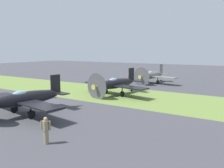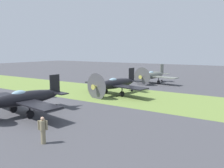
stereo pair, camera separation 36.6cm
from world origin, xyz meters
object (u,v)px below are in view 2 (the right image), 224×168
(airplane_lead, at_px, (24,98))
(airplane_wingman, at_px, (115,84))
(ground_crew_chief, at_px, (43,130))
(fuel_drum, at_px, (49,94))
(airplane_trail, at_px, (152,75))

(airplane_lead, bearing_deg, airplane_wingman, -91.45)
(airplane_lead, relative_size, airplane_wingman, 1.00)
(ground_crew_chief, bearing_deg, airplane_lead, -58.91)
(fuel_drum, bearing_deg, ground_crew_chief, 136.68)
(airplane_lead, xyz_separation_m, airplane_trail, (-1.80, -25.06, -0.05))
(airplane_trail, bearing_deg, fuel_drum, 81.60)
(airplane_lead, xyz_separation_m, airplane_wingman, (-1.97, -12.39, -0.01))
(airplane_trail, height_order, fuel_drum, airplane_trail)
(airplane_wingman, relative_size, fuel_drum, 11.05)
(airplane_trail, bearing_deg, airplane_wingman, 99.77)
(airplane_trail, bearing_deg, airplane_lead, 94.90)
(airplane_lead, xyz_separation_m, fuel_drum, (4.02, -6.51, -1.03))
(fuel_drum, bearing_deg, airplane_lead, 121.69)
(ground_crew_chief, xyz_separation_m, fuel_drum, (10.68, -10.07, -0.46))
(airplane_trail, distance_m, ground_crew_chief, 29.04)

